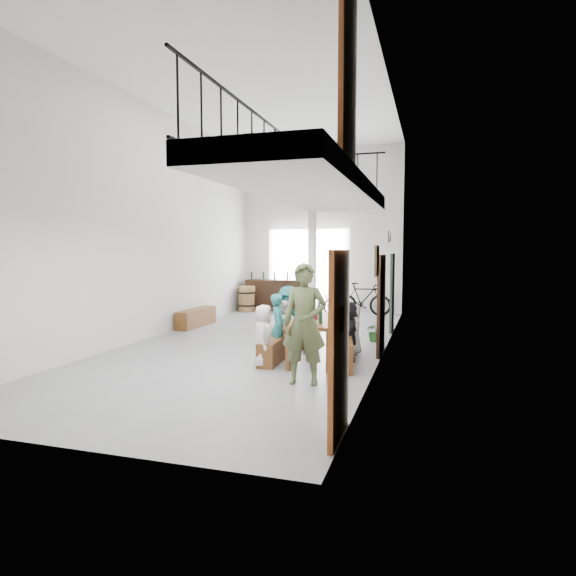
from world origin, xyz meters
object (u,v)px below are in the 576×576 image
(serving_counter, at_px, (275,295))
(host_standing, at_px, (305,324))
(bench_inner, at_px, (278,347))
(tasting_table, at_px, (315,323))
(side_bench, at_px, (196,318))
(bicycle_near, at_px, (318,301))
(oak_barrel, at_px, (247,299))

(serving_counter, relative_size, host_standing, 1.06)
(serving_counter, bearing_deg, bench_inner, -72.91)
(tasting_table, bearing_deg, serving_counter, 108.47)
(bench_inner, distance_m, side_bench, 4.51)
(tasting_table, distance_m, host_standing, 1.64)
(side_bench, xyz_separation_m, serving_counter, (0.99, 3.91, 0.29))
(tasting_table, xyz_separation_m, side_bench, (-4.07, 3.02, -0.47))
(tasting_table, height_order, serving_counter, serving_counter)
(host_standing, xyz_separation_m, bicycle_near, (-1.66, 8.03, -0.53))
(bench_inner, height_order, oak_barrel, oak_barrel)
(oak_barrel, bearing_deg, side_bench, -92.74)
(tasting_table, xyz_separation_m, serving_counter, (-3.07, 6.93, -0.18))
(tasting_table, relative_size, oak_barrel, 2.46)
(side_bench, relative_size, oak_barrel, 1.99)
(bench_inner, bearing_deg, tasting_table, -1.62)
(side_bench, bearing_deg, bench_inner, -42.24)
(host_standing, bearing_deg, side_bench, 127.51)
(tasting_table, bearing_deg, bicycle_near, 97.25)
(tasting_table, relative_size, host_standing, 1.12)
(side_bench, bearing_deg, tasting_table, -36.60)
(host_standing, bearing_deg, bench_inner, 115.26)
(oak_barrel, height_order, serving_counter, serving_counter)
(bench_inner, xyz_separation_m, serving_counter, (-2.35, 6.94, 0.31))
(tasting_table, distance_m, oak_barrel, 7.49)
(bench_inner, height_order, host_standing, host_standing)
(side_bench, relative_size, bicycle_near, 1.07)
(oak_barrel, relative_size, serving_counter, 0.43)
(serving_counter, xyz_separation_m, host_standing, (3.29, -8.54, 0.42))
(bicycle_near, bearing_deg, oak_barrel, 117.31)
(serving_counter, bearing_deg, side_bench, -105.84)
(serving_counter, bearing_deg, host_standing, -70.53)
(bench_inner, relative_size, serving_counter, 0.95)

